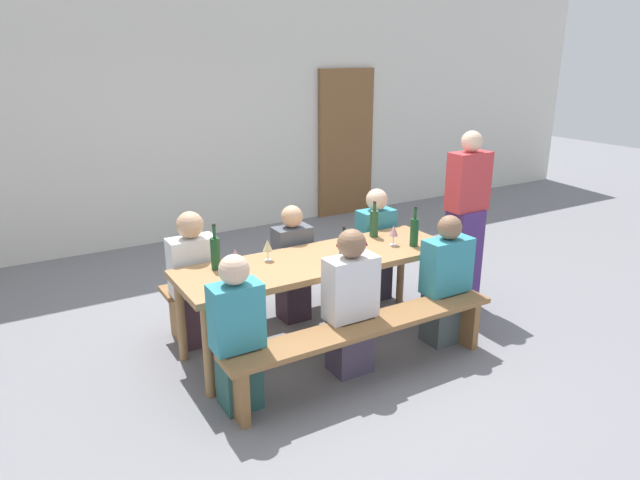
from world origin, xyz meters
The scene contains 22 objects.
ground_plane centered at (0.00, 0.00, 0.00)m, with size 24.00×24.00×0.00m, color slate.
back_wall centered at (0.00, 3.41, 1.60)m, with size 14.00×0.20×3.20m, color silver.
wooden_door centered at (2.38, 3.27, 1.05)m, with size 0.90×0.06×2.10m, color brown.
tasting_table centered at (0.00, 0.00, 0.67)m, with size 2.32×0.72×0.75m.
bench_near centered at (0.00, -0.66, 0.36)m, with size 2.22×0.30×0.45m.
bench_far centered at (0.00, 0.66, 0.36)m, with size 2.22×0.30×0.45m.
wine_bottle_0 centered at (0.70, 0.23, 0.88)m, with size 0.08×0.08×0.32m.
wine_bottle_1 centered at (0.05, -0.27, 0.88)m, with size 0.07×0.07×0.33m.
wine_bottle_2 centered at (-0.81, 0.19, 0.88)m, with size 0.07×0.07×0.36m.
wine_bottle_3 centered at (0.84, -0.15, 0.88)m, with size 0.07×0.07×0.35m.
wine_glass_0 centered at (-0.68, 0.11, 0.86)m, with size 0.07×0.07×0.17m.
wine_glass_1 centered at (0.70, -0.05, 0.88)m, with size 0.08×0.08×0.18m.
wine_glass_2 centered at (-0.39, 0.16, 0.87)m, with size 0.08×0.08×0.17m.
wine_glass_3 centered at (0.16, -0.06, 0.88)m, with size 0.08×0.08×0.19m.
wine_glass_4 centered at (0.35, -0.12, 0.86)m, with size 0.06×0.06×0.15m.
seated_guest_near_0 centered at (-0.94, -0.51, 0.53)m, with size 0.34×0.24×1.11m.
seated_guest_near_1 centered at (-0.04, -0.51, 0.54)m, with size 0.39×0.24×1.13m.
seated_guest_near_2 centered at (0.90, -0.51, 0.51)m, with size 0.41×0.24×1.10m.
seated_guest_far_0 centered at (-0.89, 0.51, 0.55)m, with size 0.38×0.24×1.14m.
seated_guest_far_1 centered at (0.02, 0.51, 0.51)m, with size 0.33×0.24×1.06m.
seated_guest_far_2 centered at (0.92, 0.51, 0.53)m, with size 0.35×0.24×1.10m.
standing_host centered at (1.54, -0.04, 0.81)m, with size 0.38×0.24×1.67m.
Camera 1 is at (-2.21, -3.72, 2.33)m, focal length 32.13 mm.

